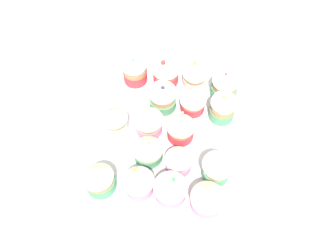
{
  "coord_description": "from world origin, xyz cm",
  "views": [
    {
      "loc": [
        -7.26,
        34.76,
        58.89
      ],
      "look_at": [
        0.0,
        0.0,
        4.2
      ],
      "focal_mm": 33.34,
      "sensor_mm": 36.0,
      "label": 1
    }
  ],
  "objects_px": {
    "cupcake_15": "(138,180)",
    "cupcake_6": "(163,96)",
    "cupcake_8": "(149,119)",
    "cupcake_7": "(181,124)",
    "cupcake_5": "(193,99)",
    "cupcake_10": "(217,168)",
    "baking_tray": "(168,135)",
    "cupcake_14": "(171,187)",
    "cupcake_9": "(115,119)",
    "cupcake_4": "(223,106)",
    "cupcake_3": "(135,70)",
    "cupcake_2": "(166,71)",
    "napkin": "(280,195)",
    "cupcake_12": "(148,149)",
    "cupcake_13": "(208,197)",
    "cupcake_11": "(179,158)",
    "cupcake_16": "(98,177)",
    "cupcake_0": "(225,85)"
  },
  "relations": [
    {
      "from": "cupcake_4",
      "to": "cupcake_6",
      "type": "bearing_deg",
      "value": -0.6
    },
    {
      "from": "cupcake_4",
      "to": "cupcake_7",
      "type": "bearing_deg",
      "value": 39.33
    },
    {
      "from": "cupcake_16",
      "to": "napkin",
      "type": "bearing_deg",
      "value": -170.96
    },
    {
      "from": "cupcake_13",
      "to": "cupcake_14",
      "type": "bearing_deg",
      "value": -4.15
    },
    {
      "from": "cupcake_2",
      "to": "cupcake_10",
      "type": "bearing_deg",
      "value": 123.62
    },
    {
      "from": "cupcake_2",
      "to": "cupcake_9",
      "type": "distance_m",
      "value": 0.17
    },
    {
      "from": "cupcake_5",
      "to": "cupcake_7",
      "type": "distance_m",
      "value": 0.07
    },
    {
      "from": "cupcake_2",
      "to": "cupcake_15",
      "type": "bearing_deg",
      "value": 91.69
    },
    {
      "from": "cupcake_2",
      "to": "cupcake_12",
      "type": "bearing_deg",
      "value": 92.28
    },
    {
      "from": "cupcake_0",
      "to": "cupcake_12",
      "type": "bearing_deg",
      "value": 56.4
    },
    {
      "from": "cupcake_7",
      "to": "napkin",
      "type": "distance_m",
      "value": 0.24
    },
    {
      "from": "baking_tray",
      "to": "napkin",
      "type": "xyz_separation_m",
      "value": [
        -0.24,
        0.09,
        -0.0
      ]
    },
    {
      "from": "cupcake_2",
      "to": "cupcake_14",
      "type": "bearing_deg",
      "value": 103.77
    },
    {
      "from": "cupcake_6",
      "to": "cupcake_12",
      "type": "distance_m",
      "value": 0.13
    },
    {
      "from": "cupcake_2",
      "to": "cupcake_5",
      "type": "height_order",
      "value": "cupcake_2"
    },
    {
      "from": "baking_tray",
      "to": "cupcake_3",
      "type": "distance_m",
      "value": 0.18
    },
    {
      "from": "cupcake_4",
      "to": "cupcake_14",
      "type": "relative_size",
      "value": 1.0
    },
    {
      "from": "cupcake_2",
      "to": "napkin",
      "type": "xyz_separation_m",
      "value": [
        -0.28,
        0.24,
        -0.04
      ]
    },
    {
      "from": "cupcake_2",
      "to": "cupcake_4",
      "type": "relative_size",
      "value": 0.95
    },
    {
      "from": "cupcake_5",
      "to": "cupcake_10",
      "type": "bearing_deg",
      "value": 115.12
    },
    {
      "from": "baking_tray",
      "to": "cupcake_13",
      "type": "xyz_separation_m",
      "value": [
        -0.1,
        0.14,
        0.04
      ]
    },
    {
      "from": "cupcake_7",
      "to": "cupcake_12",
      "type": "xyz_separation_m",
      "value": [
        0.05,
        0.07,
        -0.01
      ]
    },
    {
      "from": "cupcake_15",
      "to": "cupcake_16",
      "type": "xyz_separation_m",
      "value": [
        0.07,
        0.01,
        -0.0
      ]
    },
    {
      "from": "baking_tray",
      "to": "cupcake_14",
      "type": "bearing_deg",
      "value": 103.76
    },
    {
      "from": "cupcake_6",
      "to": "cupcake_15",
      "type": "height_order",
      "value": "cupcake_15"
    },
    {
      "from": "cupcake_15",
      "to": "cupcake_6",
      "type": "bearing_deg",
      "value": -90.25
    },
    {
      "from": "cupcake_6",
      "to": "napkin",
      "type": "xyz_separation_m",
      "value": [
        -0.27,
        0.16,
        -0.04
      ]
    },
    {
      "from": "napkin",
      "to": "cupcake_5",
      "type": "bearing_deg",
      "value": -39.27
    },
    {
      "from": "cupcake_8",
      "to": "cupcake_10",
      "type": "relative_size",
      "value": 1.16
    },
    {
      "from": "cupcake_6",
      "to": "cupcake_12",
      "type": "xyz_separation_m",
      "value": [
        0.0,
        0.13,
        -0.0
      ]
    },
    {
      "from": "cupcake_7",
      "to": "cupcake_8",
      "type": "height_order",
      "value": "cupcake_7"
    },
    {
      "from": "cupcake_6",
      "to": "cupcake_16",
      "type": "xyz_separation_m",
      "value": [
        0.08,
        0.21,
        0.0
      ]
    },
    {
      "from": "baking_tray",
      "to": "cupcake_10",
      "type": "relative_size",
      "value": 6.7
    },
    {
      "from": "cupcake_9",
      "to": "cupcake_14",
      "type": "relative_size",
      "value": 0.92
    },
    {
      "from": "cupcake_11",
      "to": "cupcake_16",
      "type": "bearing_deg",
      "value": 26.78
    },
    {
      "from": "napkin",
      "to": "cupcake_11",
      "type": "bearing_deg",
      "value": -4.23
    },
    {
      "from": "baking_tray",
      "to": "cupcake_14",
      "type": "relative_size",
      "value": 5.34
    },
    {
      "from": "cupcake_3",
      "to": "cupcake_7",
      "type": "distance_m",
      "value": 0.19
    },
    {
      "from": "cupcake_4",
      "to": "cupcake_12",
      "type": "bearing_deg",
      "value": 44.75
    },
    {
      "from": "cupcake_7",
      "to": "cupcake_11",
      "type": "relative_size",
      "value": 1.09
    },
    {
      "from": "cupcake_4",
      "to": "cupcake_14",
      "type": "xyz_separation_m",
      "value": [
        0.07,
        0.2,
        0.0
      ]
    },
    {
      "from": "cupcake_16",
      "to": "cupcake_11",
      "type": "bearing_deg",
      "value": -153.22
    },
    {
      "from": "cupcake_3",
      "to": "napkin",
      "type": "bearing_deg",
      "value": 147.51
    },
    {
      "from": "cupcake_5",
      "to": "cupcake_9",
      "type": "distance_m",
      "value": 0.18
    },
    {
      "from": "cupcake_8",
      "to": "cupcake_7",
      "type": "bearing_deg",
      "value": 179.74
    },
    {
      "from": "cupcake_4",
      "to": "cupcake_7",
      "type": "relative_size",
      "value": 0.96
    },
    {
      "from": "cupcake_10",
      "to": "cupcake_3",
      "type": "bearing_deg",
      "value": -43.69
    },
    {
      "from": "cupcake_13",
      "to": "cupcake_15",
      "type": "distance_m",
      "value": 0.13
    },
    {
      "from": "cupcake_3",
      "to": "cupcake_2",
      "type": "bearing_deg",
      "value": -170.68
    },
    {
      "from": "cupcake_4",
      "to": "cupcake_12",
      "type": "distance_m",
      "value": 0.19
    }
  ]
}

